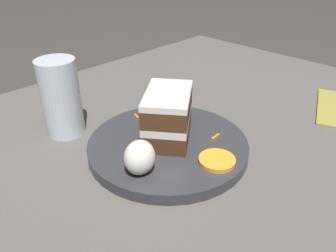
{
  "coord_description": "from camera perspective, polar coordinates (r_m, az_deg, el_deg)",
  "views": [
    {
      "loc": [
        -0.33,
        -0.27,
        0.33
      ],
      "look_at": [
        -0.01,
        0.04,
        0.07
      ],
      "focal_mm": 35.0,
      "sensor_mm": 36.0,
      "label": 1
    }
  ],
  "objects": [
    {
      "name": "plate",
      "position": [
        0.53,
        0.0,
        -3.44
      ],
      "size": [
        0.26,
        0.26,
        0.02
      ],
      "primitive_type": "cylinder",
      "color": "#333338",
      "rests_on": "dining_table"
    },
    {
      "name": "cream_dollop",
      "position": [
        0.45,
        -4.96,
        -5.46
      ],
      "size": [
        0.05,
        0.04,
        0.05
      ],
      "primitive_type": "ellipsoid",
      "color": "white",
      "rests_on": "plate"
    },
    {
      "name": "ground_plane",
      "position": [
        0.53,
        3.71,
        -7.34
      ],
      "size": [
        6.0,
        6.0,
        0.0
      ],
      "primitive_type": "plane",
      "color": "#38332D",
      "rests_on": "ground"
    },
    {
      "name": "carrot_shreds_scatter",
      "position": [
        0.56,
        0.7,
        -0.41
      ],
      "size": [
        0.18,
        0.16,
        0.0
      ],
      "color": "orange",
      "rests_on": "plate"
    },
    {
      "name": "drinking_glass",
      "position": [
        0.59,
        -17.99,
        3.88
      ],
      "size": [
        0.07,
        0.07,
        0.13
      ],
      "color": "silver",
      "rests_on": "dining_table"
    },
    {
      "name": "orange_garnish",
      "position": [
        0.48,
        8.19,
        -6.18
      ],
      "size": [
        0.05,
        0.05,
        0.01
      ],
      "primitive_type": "cylinder",
      "color": "orange",
      "rests_on": "plate"
    },
    {
      "name": "dining_table",
      "position": [
        0.53,
        3.75,
        -6.44
      ],
      "size": [
        1.17,
        0.92,
        0.02
      ],
      "primitive_type": "cube",
      "color": "#56514C",
      "rests_on": "ground"
    },
    {
      "name": "cake_slice",
      "position": [
        0.52,
        0.14,
        1.93
      ],
      "size": [
        0.13,
        0.12,
        0.08
      ],
      "rotation": [
        0.0,
        0.0,
        2.21
      ],
      "color": "#4C2D19",
      "rests_on": "plate"
    }
  ]
}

